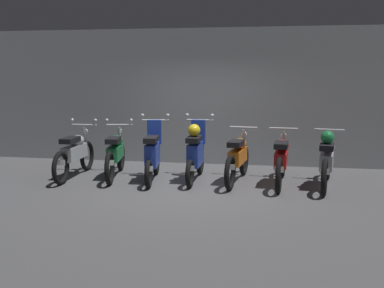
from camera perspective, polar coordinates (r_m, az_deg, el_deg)
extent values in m
plane|color=#4C4C4F|center=(8.25, -0.16, -5.64)|extent=(80.00, 80.00, 0.00)
cube|color=gray|center=(10.39, 2.07, 6.09)|extent=(16.00, 0.30, 3.12)
torus|color=black|center=(9.91, -13.37, -1.47)|extent=(0.10, 0.65, 0.65)
torus|color=black|center=(8.75, -16.56, -2.99)|extent=(0.10, 0.65, 0.65)
cube|color=#9EA0A8|center=(9.29, -14.92, -1.03)|extent=(0.23, 0.83, 0.28)
ellipsoid|color=#9EA0A8|center=(9.40, -14.59, 0.45)|extent=(0.27, 0.44, 0.22)
cube|color=black|center=(9.09, -15.44, 0.51)|extent=(0.25, 0.52, 0.10)
cylinder|color=#B7BABF|center=(9.72, -13.75, 2.42)|extent=(0.56, 0.04, 0.04)
sphere|color=#B7BABF|center=(9.81, -15.18, 3.01)|extent=(0.07, 0.07, 0.07)
sphere|color=#B7BABF|center=(9.61, -12.34, 3.00)|extent=(0.07, 0.07, 0.07)
cylinder|color=#B7BABF|center=(9.82, -13.55, 0.31)|extent=(0.06, 0.16, 0.65)
sphere|color=silver|center=(9.79, -13.60, 1.58)|extent=(0.12, 0.12, 0.12)
cube|color=white|center=(8.75, -16.52, -2.31)|extent=(0.16, 0.01, 0.10)
torus|color=black|center=(9.76, -9.17, -1.51)|extent=(0.19, 0.66, 0.65)
torus|color=black|center=(8.51, -10.58, -3.09)|extent=(0.19, 0.66, 0.65)
cube|color=#197238|center=(9.10, -9.86, -1.07)|extent=(0.35, 0.86, 0.28)
ellipsoid|color=#197238|center=(9.22, -9.73, 0.44)|extent=(0.33, 0.48, 0.22)
cube|color=black|center=(8.88, -10.11, 0.50)|extent=(0.32, 0.55, 0.10)
cylinder|color=#B7BABF|center=(9.56, -9.37, 2.45)|extent=(0.56, 0.13, 0.04)
sphere|color=#B7BABF|center=(9.60, -10.92, 3.03)|extent=(0.07, 0.07, 0.07)
sphere|color=#B7BABF|center=(9.51, -7.84, 3.06)|extent=(0.07, 0.07, 0.07)
cylinder|color=#B7BABF|center=(9.66, -9.27, 0.31)|extent=(0.08, 0.17, 0.65)
sphere|color=silver|center=(9.63, -9.30, 1.60)|extent=(0.12, 0.12, 0.12)
cube|color=white|center=(8.51, -10.56, -2.40)|extent=(0.16, 0.04, 0.10)
torus|color=black|center=(9.29, -4.63, -2.33)|extent=(0.15, 0.54, 0.53)
torus|color=black|center=(8.17, -5.62, -3.91)|extent=(0.15, 0.54, 0.53)
cube|color=#1E389E|center=(8.68, -5.12, -1.33)|extent=(0.31, 0.76, 0.44)
cube|color=#1E389E|center=(8.95, -4.86, 1.59)|extent=(0.29, 0.15, 0.48)
cube|color=black|center=(8.47, -5.29, 0.61)|extent=(0.30, 0.55, 0.10)
cylinder|color=#B7BABF|center=(9.06, -4.77, 3.08)|extent=(0.56, 0.10, 0.04)
sphere|color=#B7BABF|center=(9.09, -6.41, 3.70)|extent=(0.07, 0.07, 0.07)
sphere|color=#B7BABF|center=(9.03, -3.14, 3.71)|extent=(0.07, 0.07, 0.07)
cylinder|color=#B7BABF|center=(9.17, -4.70, 0.19)|extent=(0.07, 0.15, 0.85)
sphere|color=silver|center=(9.13, -4.72, 2.17)|extent=(0.12, 0.12, 0.12)
cube|color=white|center=(8.17, -5.61, -3.19)|extent=(0.16, 0.03, 0.10)
torus|color=black|center=(9.27, 1.07, -2.33)|extent=(0.10, 0.53, 0.53)
torus|color=black|center=(8.16, -0.28, -3.88)|extent=(0.10, 0.53, 0.53)
cube|color=#1E389E|center=(8.66, 0.44, -1.31)|extent=(0.24, 0.74, 0.44)
cube|color=#1E389E|center=(8.94, 0.83, 1.60)|extent=(0.28, 0.13, 0.48)
cube|color=black|center=(8.45, 0.25, 0.63)|extent=(0.25, 0.52, 0.10)
cylinder|color=#B7BABF|center=(9.05, 0.99, 3.10)|extent=(0.56, 0.05, 0.04)
sphere|color=#B7BABF|center=(9.08, -0.63, 3.76)|extent=(0.07, 0.07, 0.07)
sphere|color=#B7BABF|center=(9.00, 2.62, 3.70)|extent=(0.07, 0.07, 0.07)
cylinder|color=#B7BABF|center=(9.15, 1.03, 0.20)|extent=(0.06, 0.15, 0.85)
sphere|color=silver|center=(9.11, 1.03, 2.19)|extent=(0.12, 0.12, 0.12)
cube|color=white|center=(8.16, -0.25, -3.16)|extent=(0.16, 0.02, 0.10)
sphere|color=gold|center=(8.43, 0.25, 1.78)|extent=(0.24, 0.24, 0.24)
torus|color=black|center=(9.26, 6.71, -2.02)|extent=(0.18, 0.66, 0.65)
torus|color=black|center=(8.01, 4.93, -3.72)|extent=(0.18, 0.66, 0.65)
cube|color=orange|center=(8.60, 5.90, -1.57)|extent=(0.34, 0.85, 0.28)
ellipsoid|color=orange|center=(8.71, 6.14, 0.03)|extent=(0.32, 0.47, 0.22)
cube|color=black|center=(8.37, 5.68, 0.10)|extent=(0.31, 0.55, 0.10)
cylinder|color=#B7BABF|center=(9.05, 6.66, 2.15)|extent=(0.56, 0.12, 0.04)
cylinder|color=#B7BABF|center=(9.15, 6.68, -0.11)|extent=(0.08, 0.17, 0.65)
sphere|color=silver|center=(9.12, 6.71, 1.25)|extent=(0.12, 0.12, 0.12)
cube|color=white|center=(8.02, 4.98, -2.98)|extent=(0.16, 0.03, 0.10)
torus|color=black|center=(9.20, 11.61, -2.22)|extent=(0.15, 0.66, 0.65)
torus|color=black|center=(7.93, 11.12, -3.99)|extent=(0.15, 0.66, 0.65)
cube|color=red|center=(8.53, 11.43, -1.79)|extent=(0.29, 0.85, 0.28)
ellipsoid|color=red|center=(8.64, 11.53, -0.17)|extent=(0.30, 0.46, 0.22)
cube|color=black|center=(8.30, 11.42, -0.12)|extent=(0.28, 0.54, 0.10)
cylinder|color=#B7BABF|center=(8.99, 11.72, 1.98)|extent=(0.56, 0.08, 0.04)
cylinder|color=#B7BABF|center=(9.09, 11.66, -0.30)|extent=(0.07, 0.16, 0.65)
sphere|color=silver|center=(9.06, 11.70, 1.07)|extent=(0.12, 0.12, 0.12)
cube|color=white|center=(7.93, 11.15, -3.25)|extent=(0.16, 0.03, 0.10)
torus|color=black|center=(9.22, 17.12, -2.41)|extent=(0.20, 0.66, 0.65)
torus|color=black|center=(7.95, 16.69, -4.18)|extent=(0.20, 0.66, 0.65)
cube|color=#9EA0A8|center=(8.55, 16.98, -1.98)|extent=(0.36, 0.86, 0.28)
ellipsoid|color=#9EA0A8|center=(8.66, 17.09, -0.37)|extent=(0.33, 0.48, 0.22)
cube|color=black|center=(8.32, 17.01, -0.32)|extent=(0.33, 0.55, 0.10)
cylinder|color=#B7BABF|center=(9.01, 17.29, 1.77)|extent=(0.56, 0.13, 0.04)
cylinder|color=#B7BABF|center=(9.11, 17.20, -0.50)|extent=(0.08, 0.17, 0.65)
sphere|color=silver|center=(9.08, 17.26, 0.87)|extent=(0.12, 0.12, 0.12)
cube|color=white|center=(7.95, 16.74, -3.43)|extent=(0.16, 0.04, 0.10)
sphere|color=#197238|center=(8.29, 17.06, 0.84)|extent=(0.24, 0.24, 0.24)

